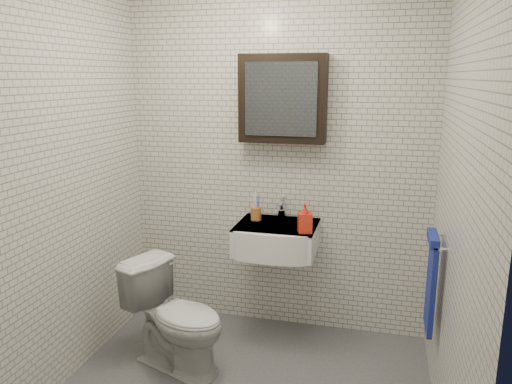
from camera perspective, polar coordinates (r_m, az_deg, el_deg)
room_shell at (r=2.61m, az=-2.06°, el=4.59°), size 2.22×2.02×2.51m
washbasin at (r=3.46m, az=2.25°, el=-5.37°), size 0.55×0.50×0.20m
faucet at (r=3.60m, az=2.93°, el=-1.96°), size 0.06×0.20×0.15m
mirror_cabinet at (r=3.47m, az=3.07°, el=10.58°), size 0.60×0.15×0.60m
towel_rail at (r=3.06m, az=19.43°, el=-9.30°), size 0.09×0.30×0.58m
toothbrush_cup at (r=3.55m, az=0.00°, el=-2.42°), size 0.09×0.09×0.20m
soap_bottle at (r=3.28m, az=5.62°, el=-2.97°), size 0.11×0.11×0.20m
toilet at (r=3.33m, az=-9.01°, el=-13.94°), size 0.78×0.61×0.70m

